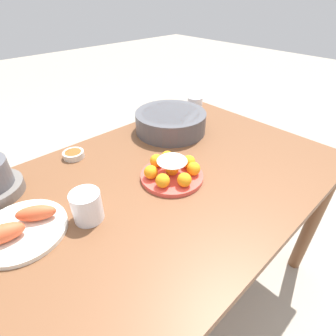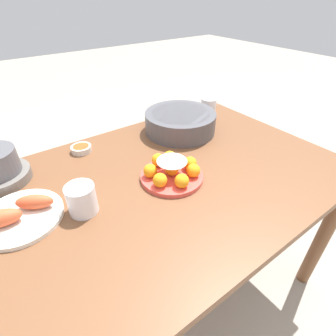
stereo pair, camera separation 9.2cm
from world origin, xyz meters
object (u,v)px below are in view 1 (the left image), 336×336
at_px(dining_table, 164,196).
at_px(cup_far, 195,105).
at_px(cup_near, 87,206).
at_px(serving_bowl, 171,121).
at_px(sauce_bowl, 73,154).
at_px(seafood_platter, 20,228).
at_px(cake_plate, 172,171).

relative_size(dining_table, cup_far, 14.84).
relative_size(dining_table, cup_near, 14.14).
xyz_separation_m(serving_bowl, cup_far, (0.24, 0.06, -0.01)).
xyz_separation_m(dining_table, cup_far, (0.51, 0.31, 0.14)).
bearing_deg(sauce_bowl, seafood_platter, -137.48).
bearing_deg(seafood_platter, dining_table, -9.34).
relative_size(sauce_bowl, seafood_platter, 0.34).
distance_m(cake_plate, seafood_platter, 0.49).
bearing_deg(seafood_platter, cup_far, 13.46).
bearing_deg(cup_far, sauce_bowl, 177.23).
bearing_deg(cup_far, dining_table, -148.46).
xyz_separation_m(cake_plate, sauce_bowl, (-0.19, 0.37, -0.02)).
distance_m(dining_table, cup_far, 0.61).
relative_size(sauce_bowl, cup_near, 0.88).
xyz_separation_m(cup_near, cup_far, (0.81, 0.31, -0.00)).
bearing_deg(cake_plate, serving_bowl, 47.10).
bearing_deg(cup_near, seafood_platter, 155.27).
relative_size(dining_table, serving_bowl, 4.09).
xyz_separation_m(serving_bowl, cup_near, (-0.57, -0.25, -0.00)).
distance_m(cake_plate, sauce_bowl, 0.42).
bearing_deg(seafood_platter, serving_bowl, 12.92).
bearing_deg(sauce_bowl, cake_plate, -62.25).
bearing_deg(cup_near, cake_plate, -4.44).
bearing_deg(cake_plate, cup_near, 175.56).
height_order(cake_plate, sauce_bowl, cake_plate).
distance_m(cake_plate, cup_near, 0.32).
bearing_deg(sauce_bowl, dining_table, -62.57).
bearing_deg(sauce_bowl, cup_far, -2.77).
bearing_deg(cup_far, serving_bowl, -164.88).
relative_size(cake_plate, seafood_platter, 0.92).
height_order(dining_table, cup_near, cup_near).
distance_m(cup_near, cup_far, 0.86).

